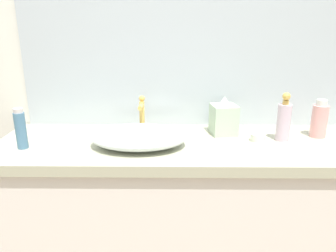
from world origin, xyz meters
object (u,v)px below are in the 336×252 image
Objects in this scene: sink_basin at (139,137)px; candle_jar at (258,137)px; tissue_box at (224,118)px; soap_dispenser at (284,120)px; perfume_bottle at (21,129)px; lotion_bottle at (319,120)px.

candle_jar is at bearing 7.38° from sink_basin.
sink_basin is at bearing -156.49° from tissue_box.
tissue_box is at bearing 23.51° from sink_basin.
soap_dispenser is at bearing -19.13° from tissue_box.
tissue_box is at bearing 144.38° from candle_jar.
perfume_bottle reaches higher than sink_basin.
soap_dispenser is 0.27m from tissue_box.
sink_basin is 1.87× the size of soap_dispenser.
perfume_bottle reaches higher than candle_jar.
lotion_bottle is 2.82× the size of candle_jar.
tissue_box reaches higher than sink_basin.
sink_basin is at bearing 3.35° from perfume_bottle.
candle_jar is at bearing 5.44° from perfume_bottle.
sink_basin is 0.53m from candle_jar.
perfume_bottle is at bearing -167.34° from tissue_box.
lotion_bottle is 1.01× the size of perfume_bottle.
tissue_box is (0.38, 0.17, 0.04)m from sink_basin.
soap_dispenser reaches higher than candle_jar.
lotion_bottle is 0.97× the size of tissue_box.
perfume_bottle is at bearing -176.65° from sink_basin.
lotion_bottle reaches higher than sink_basin.
lotion_bottle is 1.31m from perfume_bottle.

